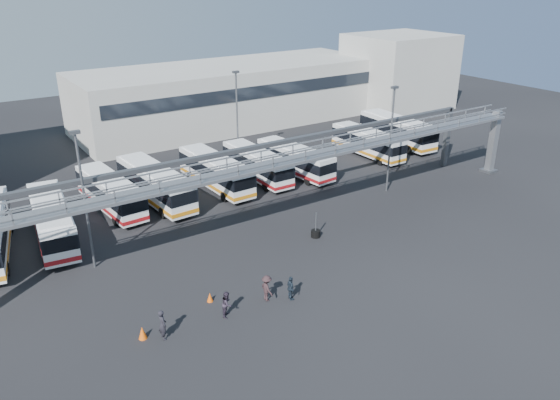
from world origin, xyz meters
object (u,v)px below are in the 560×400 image
bus_4 (216,171)px  cone_left (142,333)px  light_pole_mid (391,134)px  light_pole_back (237,113)px  bus_2 (110,192)px  bus_1 (52,220)px  pedestrian_d (291,288)px  cone_right (210,297)px  bus_6 (295,159)px  pedestrian_a (162,325)px  tire_stack (316,233)px  bus_8 (368,142)px  pedestrian_b (227,304)px  bus_5 (257,163)px  bus_9 (397,130)px  pedestrian_c (267,288)px  light_pole_left (84,194)px  bus_3 (155,183)px

bus_4 → cone_left: 23.93m
light_pole_mid → light_pole_back: same height
bus_2 → bus_1: bearing=-153.5°
pedestrian_d → cone_right: size_ratio=2.63×
bus_6 → pedestrian_d: (-13.85, -19.19, -0.85)m
light_pole_back → pedestrian_a: (-19.09, -24.60, -4.77)m
tire_stack → light_pole_mid: bearing=19.1°
cone_right → bus_8: bearing=30.3°
pedestrian_b → bus_2: bearing=46.5°
cone_left → bus_6: bearing=37.2°
bus_2 → bus_5: (14.90, -0.59, -0.04)m
bus_9 → cone_left: size_ratio=14.25×
tire_stack → bus_6: bearing=61.4°
bus_8 → pedestrian_c: (-25.65, -18.78, -0.79)m
light_pole_left → bus_8: size_ratio=1.01×
cone_left → pedestrian_c: bearing=-4.5°
bus_6 → cone_right: (-18.34, -16.47, -1.37)m
bus_3 → pedestrian_a: (-7.41, -19.41, -0.93)m
pedestrian_d → tire_stack: 9.30m
bus_4 → bus_6: size_ratio=1.06×
bus_2 → cone_right: (0.60, -18.04, -1.43)m
bus_8 → pedestrian_b: bearing=-146.9°
light_pole_back → bus_3: light_pole_back is taller
bus_8 → pedestrian_a: size_ratio=5.26×
bus_6 → bus_2: bearing=170.1°
cone_right → pedestrian_b: bearing=-84.6°
pedestrian_c → bus_5: bearing=-28.9°
bus_4 → cone_left: bus_4 is taller
light_pole_mid → bus_5: light_pole_mid is taller
bus_6 → cone_left: size_ratio=12.85×
bus_9 → pedestrian_a: bearing=-149.6°
pedestrian_b → cone_right: 2.09m
bus_1 → bus_3: (9.70, 2.86, 0.04)m
light_pole_mid → cone_left: light_pole_mid is taller
bus_6 → light_pole_back: bearing=112.7°
light_pole_mid → pedestrian_c: light_pole_mid is taller
bus_3 → bus_4: bearing=-3.1°
pedestrian_c → pedestrian_b: bearing=92.4°
bus_9 → pedestrian_b: bearing=-146.7°
light_pole_back → pedestrian_a: light_pole_back is taller
light_pole_back → bus_4: 8.41m
bus_3 → pedestrian_a: size_ratio=5.94×
pedestrian_c → pedestrian_d: pedestrian_c is taller
bus_4 → bus_8: (19.17, -0.72, -0.11)m
cone_left → pedestrian_b: bearing=-7.9°
light_pole_back → pedestrian_d: (-10.57, -25.38, -4.89)m
bus_8 → bus_9: size_ratio=0.89×
bus_1 → cone_left: bus_1 is taller
pedestrian_c → bus_6: bearing=-38.6°
bus_3 → bus_5: (10.92, -0.02, -0.18)m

